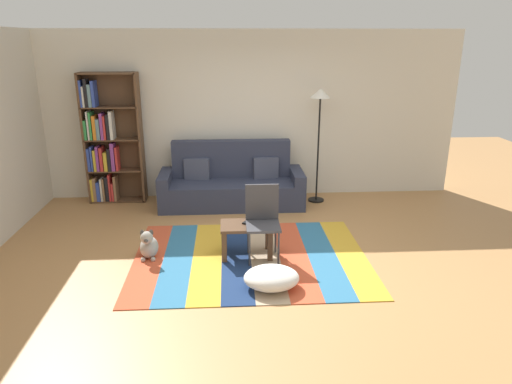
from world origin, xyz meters
name	(u,v)px	position (x,y,z in m)	size (l,w,h in m)	color
ground_plane	(263,259)	(0.00, 0.00, 0.00)	(14.00, 14.00, 0.00)	#B27F4C
back_wall	(252,115)	(0.00, 2.55, 1.35)	(6.80, 0.10, 2.70)	silver
rug	(251,258)	(-0.15, 0.05, 0.00)	(2.82, 2.15, 0.01)	#C64C2D
couch	(232,184)	(-0.35, 2.02, 0.34)	(2.26, 0.80, 1.00)	#2D3347
bookshelf	(107,143)	(-2.33, 2.30, 0.97)	(0.90, 0.28, 2.07)	brown
coffee_table	(247,231)	(-0.19, 0.12, 0.32)	(0.63, 0.41, 0.41)	#513826
pouf	(271,278)	(0.04, -0.68, 0.12)	(0.59, 0.48, 0.23)	white
dog	(149,246)	(-1.38, 0.13, 0.16)	(0.22, 0.35, 0.40)	#9E998E
standing_lamp	(320,108)	(1.04, 2.10, 1.52)	(0.32, 0.32, 1.82)	black
tv_remote	(247,222)	(-0.18, 0.18, 0.43)	(0.04, 0.15, 0.02)	black
folding_chair	(263,216)	(0.00, 0.09, 0.53)	(0.40, 0.40, 0.90)	#38383D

